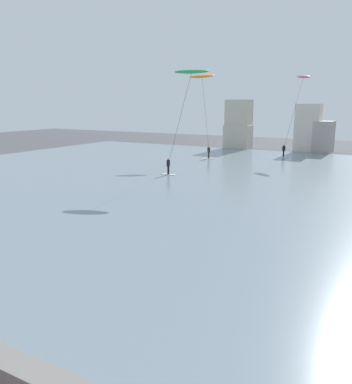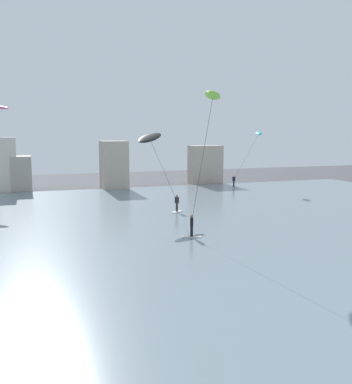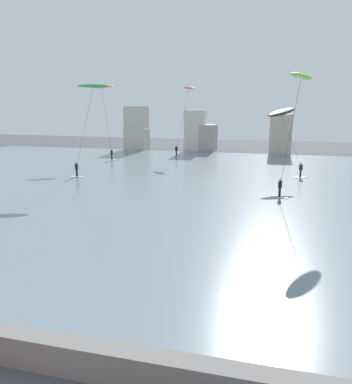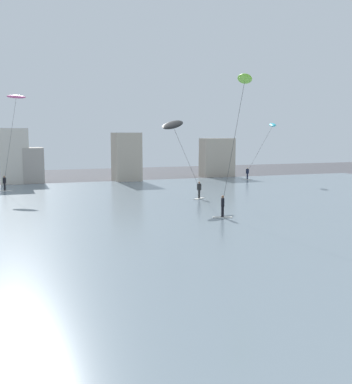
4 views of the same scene
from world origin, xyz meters
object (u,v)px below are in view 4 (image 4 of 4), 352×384
object	(u,v)px
kitesurfer_black	(175,129)
kitesurfer_cyan	(269,133)
kitesurfer_pink	(15,109)
kitesurfer_lime	(243,92)

from	to	relation	value
kitesurfer_black	kitesurfer_cyan	xyz separation A→B (m)	(17.77, 12.73, -0.29)
kitesurfer_black	kitesurfer_pink	distance (m)	19.18
kitesurfer_black	kitesurfer_cyan	world-z (taller)	kitesurfer_black
kitesurfer_cyan	kitesurfer_pink	world-z (taller)	kitesurfer_pink
kitesurfer_black	kitesurfer_cyan	distance (m)	21.86
kitesurfer_cyan	kitesurfer_pink	bearing A→B (deg)	178.81
kitesurfer_lime	kitesurfer_pink	bearing A→B (deg)	120.25
kitesurfer_black	kitesurfer_pink	bearing A→B (deg)	135.37
kitesurfer_pink	kitesurfer_cyan	bearing A→B (deg)	-1.19
kitesurfer_black	kitesurfer_pink	size ratio (longest dim) A/B	0.74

